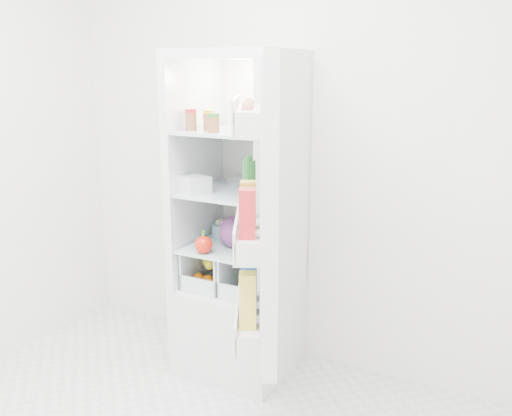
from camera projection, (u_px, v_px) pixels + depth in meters
The scene contains 20 objects.
room_walls at pixel (107, 105), 1.87m from camera, with size 3.02×3.02×2.61m.
refrigerator at pixel (243, 256), 3.25m from camera, with size 0.60×0.60×1.80m.
shelf_low at pixel (238, 246), 3.18m from camera, with size 0.49×0.53×0.01m, color silver.
shelf_mid at pixel (237, 192), 3.10m from camera, with size 0.49×0.53×0.01m, color silver.
shelf_top at pixel (237, 131), 3.02m from camera, with size 0.49×0.53×0.01m, color silver.
crisper_left at pixel (219, 264), 3.27m from camera, with size 0.23×0.46×0.22m, color silver, non-canonical shape.
crisper_right at pixel (257, 272), 3.15m from camera, with size 0.23×0.46×0.22m, color silver, non-canonical shape.
condiment_jars at pixel (226, 123), 2.92m from camera, with size 0.46×0.16×0.08m.
squeeze_bottle at pixel (266, 114), 3.01m from camera, with size 0.05×0.05×0.16m, color white.
tub_white at pixel (194, 185), 3.03m from camera, with size 0.14×0.14×0.09m, color silver.
tub_cream at pixel (257, 187), 3.05m from camera, with size 0.11×0.11×0.06m, color silver.
tin_red at pixel (257, 189), 2.98m from camera, with size 0.10×0.10×0.07m, color red.
foil_tray at pixel (243, 182), 3.22m from camera, with size 0.16×0.12×0.04m, color white.
tub_green at pixel (268, 185), 3.08m from camera, with size 0.09×0.12×0.07m, color #3A804C.
red_cabbage at pixel (235, 232), 3.12m from camera, with size 0.17×0.17×0.17m, color #471B4F.
bell_pepper at pixel (204, 245), 3.02m from camera, with size 0.10×0.10×0.10m, color red.
mushroom_bowl at pixel (224, 230), 3.35m from camera, with size 0.14×0.14×0.07m, color #92C5DA.
citrus_pile at pixel (212, 271), 3.22m from camera, with size 0.20×0.24×0.16m.
veg_pile at pixel (258, 280), 3.16m from camera, with size 0.16×0.30×0.10m.
fridge_door at pixel (263, 216), 2.43m from camera, with size 0.41×0.57×1.30m.
Camera 1 is at (1.33, -1.44, 1.71)m, focal length 40.00 mm.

